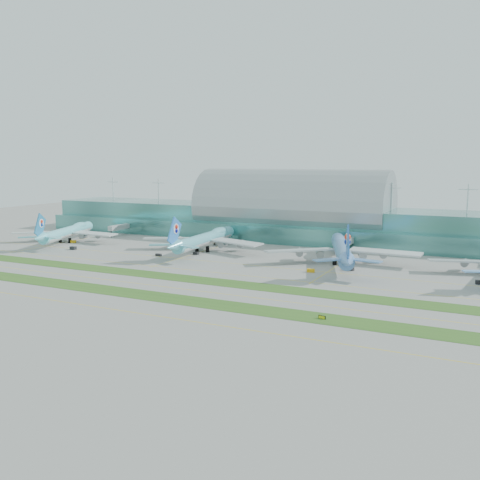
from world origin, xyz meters
The scene contains 19 objects.
ground centered at (0.00, 0.00, 0.00)m, with size 700.00×700.00×0.00m, color gray.
terminal centered at (0.01, 128.79, 14.23)m, with size 340.00×69.10×36.00m.
grass_strip_near centered at (0.00, -28.00, 0.04)m, with size 420.00×12.00×0.08m, color #2D591E.
grass_strip_far centered at (0.00, 2.00, 0.04)m, with size 420.00×12.00×0.08m, color #2D591E.
taxiline_a centered at (0.00, -48.00, 0.01)m, with size 420.00×0.35×0.01m, color yellow.
taxiline_b centered at (0.00, -14.00, 0.01)m, with size 420.00×0.35×0.01m, color yellow.
taxiline_c centered at (0.00, 18.00, 0.01)m, with size 420.00×0.35×0.01m, color yellow.
taxiline_d centered at (0.00, 40.00, 0.01)m, with size 420.00×0.35×0.01m, color yellow.
airliner_a centered at (-116.47, 58.12, 6.32)m, with size 62.25×72.33×20.50m.
airliner_b centered at (-26.38, 66.83, 6.75)m, with size 69.90×79.59×21.89m.
airliner_c centered at (49.61, 62.98, 7.07)m, with size 69.50×80.78×22.91m.
gse_a centered at (-110.41, 55.74, 0.79)m, with size 3.03×1.65×1.58m, color #DE9E0D.
gse_b centered at (-93.23, 37.42, 0.85)m, with size 3.42×2.05×1.70m, color black.
gse_c centered at (-39.60, 41.11, 0.60)m, with size 3.00×1.61×1.20m, color black.
gse_d centered at (-24.57, 53.16, 0.67)m, with size 3.26×1.49×1.34m, color black.
gse_e centered at (43.24, 36.85, 0.73)m, with size 3.33×1.85×1.46m, color #E59F0D.
gse_f centered at (57.28, 48.28, 0.85)m, with size 4.20×1.80×1.69m, color black.
gse_g centered at (110.52, 43.71, 0.80)m, with size 3.17×1.76×1.61m, color black.
taxiway_sign_east centered at (68.65, -28.47, 0.54)m, with size 2.54×0.95×1.09m.
Camera 1 is at (115.42, -182.27, 48.04)m, focal length 40.00 mm.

